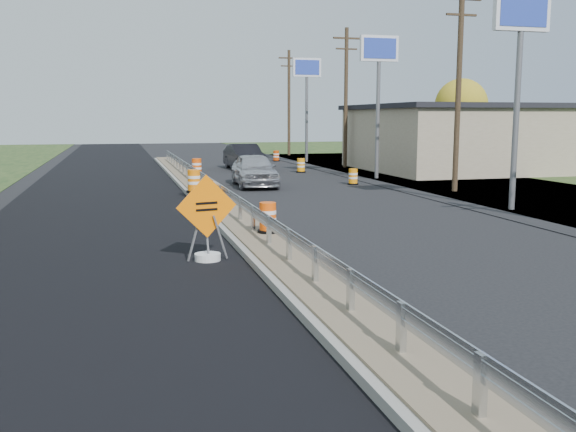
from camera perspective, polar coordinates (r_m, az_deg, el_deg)
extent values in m
plane|color=black|center=(18.51, -3.11, -1.95)|extent=(140.00, 140.00, 0.00)
cube|color=black|center=(28.03, -16.22, 1.38)|extent=(7.20, 120.00, 0.01)
cube|color=gray|center=(26.29, -6.69, 1.38)|extent=(1.60, 55.00, 0.18)
cube|color=brown|center=(26.27, -6.69, 1.63)|extent=(1.25, 55.00, 0.05)
cube|color=silver|center=(7.45, 16.72, -14.14)|extent=(0.10, 0.15, 0.70)
cube|color=silver|center=(9.10, 10.05, -9.66)|extent=(0.10, 0.15, 0.70)
cube|color=silver|center=(10.86, 5.59, -6.52)|extent=(0.10, 0.15, 0.70)
cube|color=silver|center=(12.70, 2.43, -4.24)|extent=(0.10, 0.15, 0.70)
cube|color=silver|center=(14.58, 0.09, -2.54)|extent=(0.10, 0.15, 0.70)
cube|color=silver|center=(16.49, -1.70, -1.22)|extent=(0.10, 0.15, 0.70)
cube|color=silver|center=(18.41, -3.13, -0.18)|extent=(0.10, 0.15, 0.70)
cube|color=silver|center=(20.35, -4.28, 0.67)|extent=(0.10, 0.15, 0.70)
cube|color=silver|center=(22.30, -5.23, 1.36)|extent=(0.10, 0.15, 0.70)
cube|color=silver|center=(24.26, -6.03, 1.95)|extent=(0.10, 0.15, 0.70)
cube|color=silver|center=(26.23, -6.71, 2.44)|extent=(0.10, 0.15, 0.70)
cube|color=silver|center=(28.20, -7.29, 2.87)|extent=(0.10, 0.15, 0.70)
cube|color=silver|center=(30.17, -7.80, 3.24)|extent=(0.10, 0.15, 0.70)
cube|color=silver|center=(32.15, -8.25, 3.57)|extent=(0.10, 0.15, 0.70)
cube|color=silver|center=(34.13, -8.64, 3.85)|extent=(0.10, 0.15, 0.70)
cube|color=silver|center=(36.11, -8.99, 4.11)|extent=(0.10, 0.15, 0.70)
cube|color=silver|center=(38.10, -9.31, 4.34)|extent=(0.10, 0.15, 0.70)
cube|color=silver|center=(40.08, -9.59, 4.54)|extent=(0.10, 0.15, 0.70)
cube|color=silver|center=(42.07, -9.85, 4.73)|extent=(0.10, 0.15, 0.70)
cube|color=silver|center=(44.06, -10.08, 4.90)|extent=(0.10, 0.15, 0.70)
cube|color=silver|center=(46.05, -10.30, 5.06)|extent=(0.10, 0.15, 0.70)
cube|color=silver|center=(48.04, -10.49, 5.20)|extent=(0.10, 0.15, 0.70)
cube|color=silver|center=(50.03, -10.68, 5.33)|extent=(0.10, 0.15, 0.70)
cube|color=silver|center=(27.19, -7.02, 3.08)|extent=(0.04, 46.00, 0.34)
cube|color=silver|center=(27.20, -7.01, 2.92)|extent=(0.06, 46.00, 0.03)
cube|color=silver|center=(27.19, -7.02, 3.25)|extent=(0.06, 46.00, 0.03)
cube|color=tan|center=(45.18, 18.37, 6.49)|extent=(18.00, 12.00, 4.00)
cube|color=black|center=(45.17, 18.50, 9.17)|extent=(18.50, 12.50, 0.30)
cube|color=black|center=(41.00, 7.76, 6.11)|extent=(0.08, 7.20, 2.20)
cylinder|color=slate|center=(25.19, 19.62, 8.17)|extent=(0.22, 0.22, 6.80)
cube|color=white|center=(25.47, 20.07, 16.74)|extent=(2.20, 0.25, 1.40)
cube|color=#263FB2|center=(25.47, 20.07, 16.74)|extent=(1.90, 0.30, 1.10)
cylinder|color=slate|center=(36.67, 7.98, 8.61)|extent=(0.22, 0.22, 6.80)
cube|color=white|center=(36.86, 8.11, 14.53)|extent=(2.20, 0.25, 1.40)
cube|color=#263FB2|center=(36.86, 8.11, 14.53)|extent=(1.90, 0.30, 1.10)
cylinder|color=slate|center=(49.87, 1.67, 8.71)|extent=(0.22, 0.22, 6.80)
cube|color=white|center=(50.02, 1.69, 13.06)|extent=(2.20, 0.25, 1.40)
cube|color=#263FB2|center=(50.02, 1.69, 13.06)|extent=(1.90, 0.30, 1.10)
cylinder|color=#473523|center=(30.84, 14.91, 10.81)|extent=(0.26, 0.26, 9.40)
cube|color=#473523|center=(31.15, 15.16, 16.88)|extent=(1.50, 0.10, 0.10)
cylinder|color=#473523|center=(44.50, 5.17, 10.34)|extent=(0.26, 0.26, 9.40)
cube|color=#473523|center=(44.80, 5.24, 15.46)|extent=(1.90, 0.12, 0.12)
cube|color=#473523|center=(44.72, 5.23, 14.57)|extent=(1.50, 0.10, 0.10)
cylinder|color=#473523|center=(58.82, 0.09, 9.98)|extent=(0.26, 0.26, 9.40)
cube|color=#473523|center=(59.04, 0.09, 13.87)|extent=(1.90, 0.12, 0.12)
cube|color=#473523|center=(58.98, 0.09, 13.19)|extent=(1.50, 0.10, 0.10)
cylinder|color=#473523|center=(59.75, 15.02, 6.64)|extent=(0.36, 0.36, 3.08)
sphere|color=gold|center=(59.73, 15.14, 9.52)|extent=(4.62, 4.62, 4.62)
cylinder|color=white|center=(15.65, -7.16, -3.65)|extent=(0.63, 0.63, 0.18)
cube|color=slate|center=(15.52, -8.35, -2.00)|extent=(0.37, 0.13, 1.09)
cube|color=slate|center=(15.60, -6.04, -1.89)|extent=(0.37, 0.13, 1.09)
cube|color=slate|center=(15.61, -7.22, -1.91)|extent=(0.11, 0.28, 1.11)
cube|color=orange|center=(15.43, -7.25, 0.86)|extent=(1.49, 0.37, 1.52)
cube|color=black|center=(15.40, -7.24, 1.14)|extent=(0.53, 0.13, 0.06)
cube|color=black|center=(15.42, -7.23, 0.55)|extent=(0.53, 0.13, 0.06)
cylinder|color=black|center=(18.04, -1.81, -1.36)|extent=(0.58, 0.58, 0.08)
cylinder|color=#FF540A|center=(17.98, -1.81, -0.08)|extent=(0.47, 0.47, 0.82)
cylinder|color=white|center=(17.96, -1.82, 0.35)|extent=(0.48, 0.48, 0.11)
cylinder|color=white|center=(17.99, -1.81, -0.32)|extent=(0.48, 0.48, 0.11)
cylinder|color=black|center=(27.97, -8.34, 2.17)|extent=(0.67, 0.67, 0.09)
cylinder|color=orange|center=(27.92, -8.36, 3.13)|extent=(0.54, 0.54, 0.94)
cylinder|color=white|center=(27.91, -8.37, 3.45)|extent=(0.55, 0.55, 0.12)
cylinder|color=white|center=(27.93, -8.36, 2.95)|extent=(0.55, 0.55, 0.12)
cylinder|color=black|center=(36.13, -8.10, 3.64)|extent=(0.65, 0.65, 0.09)
cylinder|color=#F04E0A|center=(36.10, -8.12, 4.36)|extent=(0.52, 0.52, 0.91)
cylinder|color=white|center=(36.09, -8.12, 4.60)|extent=(0.53, 0.53, 0.12)
cylinder|color=white|center=(36.10, -8.11, 4.23)|extent=(0.53, 0.53, 0.12)
cylinder|color=black|center=(33.33, 5.80, 2.86)|extent=(0.56, 0.56, 0.07)
cylinder|color=orange|center=(33.29, 5.81, 3.53)|extent=(0.45, 0.45, 0.79)
cylinder|color=white|center=(33.28, 5.81, 3.75)|extent=(0.46, 0.46, 0.10)
cylinder|color=white|center=(33.30, 5.80, 3.40)|extent=(0.46, 0.46, 0.10)
cylinder|color=black|center=(40.53, 1.16, 3.94)|extent=(0.61, 0.61, 0.08)
cylinder|color=orange|center=(40.50, 1.16, 4.54)|extent=(0.49, 0.49, 0.85)
cylinder|color=white|center=(40.49, 1.16, 4.74)|extent=(0.50, 0.50, 0.11)
cylinder|color=white|center=(40.51, 1.16, 4.43)|extent=(0.50, 0.50, 0.11)
cylinder|color=black|center=(51.06, -1.06, 4.93)|extent=(0.57, 0.57, 0.08)
cylinder|color=#D73F09|center=(51.04, -1.06, 5.38)|extent=(0.46, 0.46, 0.80)
cylinder|color=white|center=(51.03, -1.06, 5.53)|extent=(0.47, 0.47, 0.10)
cylinder|color=white|center=(51.04, -1.06, 5.30)|extent=(0.47, 0.47, 0.10)
imported|color=#BCBCC1|center=(32.32, -3.00, 4.12)|extent=(2.23, 4.99, 1.67)
imported|color=black|center=(42.90, -3.89, 5.27)|extent=(2.12, 5.25, 1.70)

